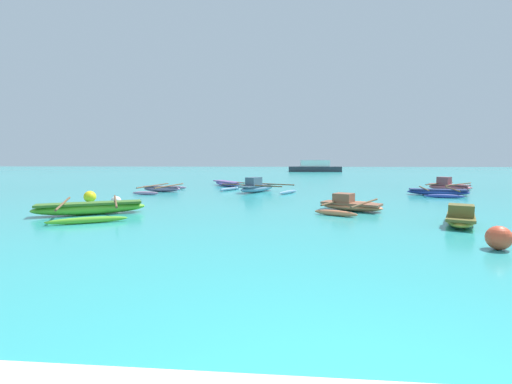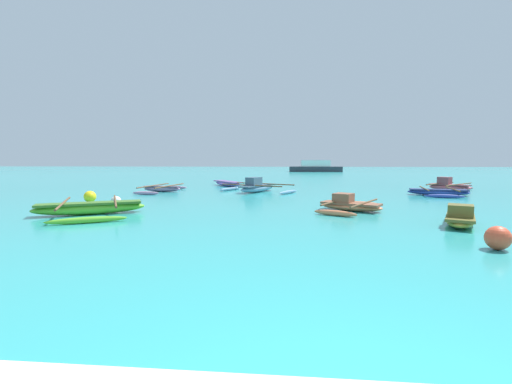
{
  "view_description": "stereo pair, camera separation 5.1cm",
  "coord_description": "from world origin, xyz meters",
  "px_view_note": "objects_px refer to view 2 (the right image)",
  "views": [
    {
      "loc": [
        -0.83,
        -1.68,
        1.88
      ],
      "look_at": [
        -2.4,
        16.41,
        0.25
      ],
      "focal_mm": 24.0,
      "sensor_mm": 36.0,
      "label": 1
    },
    {
      "loc": [
        -0.78,
        -1.67,
        1.88
      ],
      "look_at": [
        -2.4,
        16.41,
        0.25
      ],
      "focal_mm": 24.0,
      "sensor_mm": 36.0,
      "label": 2
    }
  ],
  "objects_px": {
    "mooring_buoy_0": "(116,201)",
    "moored_boat_2": "(438,192)",
    "moored_boat_1": "(257,187)",
    "moored_boat_5": "(350,205)",
    "mooring_buoy_2": "(498,238)",
    "mooring_buoy_1": "(90,197)",
    "moored_boat_7": "(90,208)",
    "moored_boat_0": "(449,186)",
    "moored_boat_4": "(460,218)",
    "distant_ferry": "(316,167)",
    "moored_boat_3": "(162,189)",
    "moored_boat_6": "(228,183)"
  },
  "relations": [
    {
      "from": "mooring_buoy_0",
      "to": "moored_boat_2",
      "type": "bearing_deg",
      "value": 21.17
    },
    {
      "from": "mooring_buoy_0",
      "to": "moored_boat_1",
      "type": "bearing_deg",
      "value": 52.98
    },
    {
      "from": "moored_boat_5",
      "to": "mooring_buoy_2",
      "type": "relative_size",
      "value": 7.19
    },
    {
      "from": "moored_boat_2",
      "to": "mooring_buoy_1",
      "type": "xyz_separation_m",
      "value": [
        -17.39,
        -4.91,
        0.08
      ]
    },
    {
      "from": "mooring_buoy_0",
      "to": "moored_boat_7",
      "type": "bearing_deg",
      "value": -84.64
    },
    {
      "from": "moored_boat_0",
      "to": "moored_boat_4",
      "type": "relative_size",
      "value": 1.71
    },
    {
      "from": "moored_boat_0",
      "to": "distant_ferry",
      "type": "xyz_separation_m",
      "value": [
        -5.18,
        40.14,
        0.56
      ]
    },
    {
      "from": "moored_boat_5",
      "to": "mooring_buoy_0",
      "type": "bearing_deg",
      "value": -152.98
    },
    {
      "from": "mooring_buoy_2",
      "to": "distant_ferry",
      "type": "xyz_separation_m",
      "value": [
        0.78,
        55.61,
        0.59
      ]
    },
    {
      "from": "moored_boat_7",
      "to": "mooring_buoy_0",
      "type": "xyz_separation_m",
      "value": [
        -0.21,
        2.26,
        -0.02
      ]
    },
    {
      "from": "moored_boat_3",
      "to": "mooring_buoy_2",
      "type": "xyz_separation_m",
      "value": [
        12.2,
        -13.01,
        0.06
      ]
    },
    {
      "from": "moored_boat_0",
      "to": "moored_boat_2",
      "type": "distance_m",
      "value": 3.86
    },
    {
      "from": "moored_boat_1",
      "to": "moored_boat_7",
      "type": "relative_size",
      "value": 1.06
    },
    {
      "from": "moored_boat_3",
      "to": "moored_boat_5",
      "type": "relative_size",
      "value": 1.22
    },
    {
      "from": "moored_boat_0",
      "to": "mooring_buoy_1",
      "type": "bearing_deg",
      "value": -112.38
    },
    {
      "from": "mooring_buoy_0",
      "to": "mooring_buoy_1",
      "type": "height_order",
      "value": "mooring_buoy_1"
    },
    {
      "from": "mooring_buoy_1",
      "to": "moored_boat_1",
      "type": "bearing_deg",
      "value": 39.8
    },
    {
      "from": "moored_boat_5",
      "to": "mooring_buoy_2",
      "type": "xyz_separation_m",
      "value": [
        2.07,
        -5.7,
        0.04
      ]
    },
    {
      "from": "moored_boat_3",
      "to": "mooring_buoy_2",
      "type": "distance_m",
      "value": 17.84
    },
    {
      "from": "moored_boat_1",
      "to": "moored_boat_7",
      "type": "height_order",
      "value": "moored_boat_1"
    },
    {
      "from": "mooring_buoy_2",
      "to": "moored_boat_2",
      "type": "bearing_deg",
      "value": 72.11
    },
    {
      "from": "moored_boat_4",
      "to": "mooring_buoy_0",
      "type": "distance_m",
      "value": 12.68
    },
    {
      "from": "moored_boat_2",
      "to": "mooring_buoy_0",
      "type": "bearing_deg",
      "value": -146.3
    },
    {
      "from": "moored_boat_7",
      "to": "mooring_buoy_2",
      "type": "height_order",
      "value": "mooring_buoy_2"
    },
    {
      "from": "moored_boat_4",
      "to": "moored_boat_5",
      "type": "xyz_separation_m",
      "value": [
        -2.67,
        2.87,
        -0.01
      ]
    },
    {
      "from": "moored_boat_3",
      "to": "mooring_buoy_0",
      "type": "xyz_separation_m",
      "value": [
        0.56,
        -6.86,
        0.02
      ]
    },
    {
      "from": "mooring_buoy_2",
      "to": "moored_boat_6",
      "type": "bearing_deg",
      "value": 116.27
    },
    {
      "from": "moored_boat_4",
      "to": "moored_boat_5",
      "type": "relative_size",
      "value": 0.66
    },
    {
      "from": "moored_boat_4",
      "to": "mooring_buoy_2",
      "type": "distance_m",
      "value": 2.89
    },
    {
      "from": "moored_boat_3",
      "to": "moored_boat_5",
      "type": "distance_m",
      "value": 12.49
    },
    {
      "from": "moored_boat_6",
      "to": "moored_boat_3",
      "type": "bearing_deg",
      "value": -67.81
    },
    {
      "from": "moored_boat_5",
      "to": "moored_boat_3",
      "type": "bearing_deg",
      "value": 173.88
    },
    {
      "from": "moored_boat_5",
      "to": "moored_boat_6",
      "type": "relative_size",
      "value": 1.02
    },
    {
      "from": "moored_boat_5",
      "to": "moored_boat_7",
      "type": "distance_m",
      "value": 9.53
    },
    {
      "from": "moored_boat_1",
      "to": "mooring_buoy_2",
      "type": "height_order",
      "value": "moored_boat_1"
    },
    {
      "from": "moored_boat_0",
      "to": "moored_boat_5",
      "type": "distance_m",
      "value": 12.64
    },
    {
      "from": "moored_boat_3",
      "to": "moored_boat_5",
      "type": "height_order",
      "value": "moored_boat_5"
    },
    {
      "from": "moored_boat_0",
      "to": "moored_boat_7",
      "type": "height_order",
      "value": "moored_boat_0"
    },
    {
      "from": "moored_boat_4",
      "to": "moored_boat_6",
      "type": "distance_m",
      "value": 18.06
    },
    {
      "from": "moored_boat_5",
      "to": "distant_ferry",
      "type": "bearing_deg",
      "value": 116.46
    },
    {
      "from": "moored_boat_6",
      "to": "mooring_buoy_1",
      "type": "bearing_deg",
      "value": -58.08
    },
    {
      "from": "moored_boat_3",
      "to": "mooring_buoy_2",
      "type": "relative_size",
      "value": 8.77
    },
    {
      "from": "moored_boat_4",
      "to": "moored_boat_7",
      "type": "xyz_separation_m",
      "value": [
        -12.03,
        1.06,
        0.0
      ]
    },
    {
      "from": "mooring_buoy_2",
      "to": "moored_boat_5",
      "type": "bearing_deg",
      "value": 109.96
    },
    {
      "from": "moored_boat_4",
      "to": "distant_ferry",
      "type": "xyz_separation_m",
      "value": [
        0.18,
        52.78,
        0.62
      ]
    },
    {
      "from": "moored_boat_7",
      "to": "mooring_buoy_2",
      "type": "relative_size",
      "value": 9.14
    },
    {
      "from": "moored_boat_5",
      "to": "mooring_buoy_1",
      "type": "bearing_deg",
      "value": -158.15
    },
    {
      "from": "moored_boat_5",
      "to": "mooring_buoy_2",
      "type": "height_order",
      "value": "moored_boat_5"
    },
    {
      "from": "moored_boat_3",
      "to": "moored_boat_6",
      "type": "relative_size",
      "value": 1.25
    },
    {
      "from": "moored_boat_1",
      "to": "moored_boat_5",
      "type": "relative_size",
      "value": 1.35
    }
  ]
}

